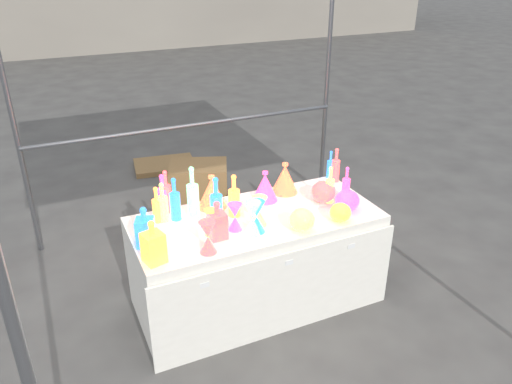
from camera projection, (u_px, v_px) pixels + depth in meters
name	position (u px, v px, depth m)	size (l,w,h in m)	color
ground	(256.00, 300.00, 3.95)	(80.00, 80.00, 0.00)	#625F5A
display_table	(257.00, 261.00, 3.78)	(1.84, 0.83, 0.75)	white
cardboard_box_closed	(199.00, 183.00, 5.39)	(0.61, 0.44, 0.44)	#987144
cardboard_box_flat	(165.00, 165.00, 6.33)	(0.74, 0.53, 0.06)	#987144
bottle_0	(157.00, 204.00, 3.50)	(0.07, 0.07, 0.27)	red
bottle_1	(175.00, 199.00, 3.52)	(0.08, 0.08, 0.33)	#177F36
bottle_2	(166.00, 191.00, 3.62)	(0.07, 0.07, 0.33)	orange
bottle_3	(163.00, 193.00, 3.62)	(0.08, 0.08, 0.30)	blue
bottle_4	(163.00, 202.00, 3.50)	(0.07, 0.07, 0.30)	teal
bottle_5	(193.00, 192.00, 3.54)	(0.09, 0.09, 0.39)	#CD2995
bottle_6	(234.00, 195.00, 3.57)	(0.08, 0.08, 0.32)	red
bottle_7	(216.00, 202.00, 3.43)	(0.09, 0.09, 0.37)	#177F36
decanter_0	(153.00, 242.00, 3.04)	(0.12, 0.12, 0.29)	red
decanter_1	(217.00, 220.00, 3.30)	(0.11, 0.11, 0.27)	orange
decanter_2	(145.00, 226.00, 3.21)	(0.12, 0.12, 0.28)	#177F36
hourglass_0	(208.00, 237.00, 3.15)	(0.11, 0.11, 0.22)	orange
hourglass_1	(235.00, 217.00, 3.41)	(0.10, 0.10, 0.20)	blue
hourglass_2	(259.00, 211.00, 3.47)	(0.11, 0.11, 0.22)	teal
hourglass_3	(253.00, 218.00, 3.36)	(0.12, 0.12, 0.24)	#CD2995
hourglass_4	(211.00, 222.00, 3.36)	(0.09, 0.09, 0.19)	red
hourglass_5	(257.00, 217.00, 3.38)	(0.12, 0.12, 0.23)	#177F36
globe_0	(340.00, 213.00, 3.54)	(0.15, 0.15, 0.12)	red
globe_1	(302.00, 221.00, 3.42)	(0.18, 0.18, 0.14)	teal
globe_2	(324.00, 193.00, 3.80)	(0.19, 0.19, 0.15)	orange
globe_3	(347.00, 202.00, 3.67)	(0.18, 0.18, 0.14)	blue
lampshade_0	(212.00, 191.00, 3.71)	(0.22, 0.22, 0.26)	gold
lampshade_1	(285.00, 178.00, 3.94)	(0.21, 0.21, 0.25)	gold
lampshade_2	(265.00, 186.00, 3.81)	(0.20, 0.20, 0.24)	blue
bottle_8	(330.00, 165.00, 4.18)	(0.06, 0.06, 0.25)	#177F36
bottle_9	(336.00, 165.00, 4.11)	(0.07, 0.07, 0.29)	orange
bottle_10	(346.00, 183.00, 3.81)	(0.06, 0.06, 0.27)	blue
bottle_11	(330.00, 184.00, 3.77)	(0.07, 0.07, 0.29)	teal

